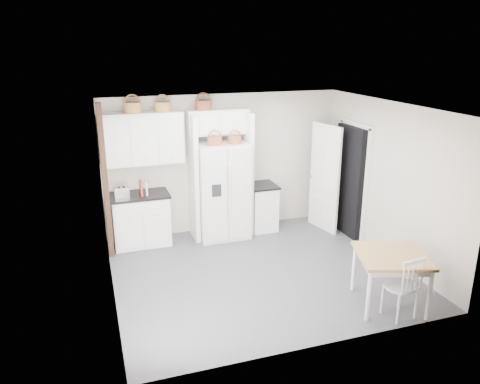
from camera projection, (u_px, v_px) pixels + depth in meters
name	position (u px, v px, depth m)	size (l,w,h in m)	color
floor	(260.00, 272.00, 7.45)	(4.50, 4.50, 0.00)	#434344
ceiling	(262.00, 108.00, 6.65)	(4.50, 4.50, 0.00)	white
wall_back	(224.00, 163.00, 8.86)	(4.50, 4.50, 0.00)	beige
wall_left	(107.00, 210.00, 6.38)	(4.00, 4.00, 0.00)	beige
wall_right	(388.00, 181.00, 7.72)	(4.00, 4.00, 0.00)	beige
refrigerator	(222.00, 191.00, 8.58)	(0.92, 0.74, 1.78)	silver
base_cab_left	(141.00, 220.00, 8.36)	(0.98, 0.62, 0.91)	white
base_cab_right	(262.00, 208.00, 9.05)	(0.49, 0.59, 0.86)	white
dining_table	(390.00, 279.00, 6.43)	(0.91, 0.91, 0.76)	#AD763C
windsor_chair	(401.00, 286.00, 6.12)	(0.43, 0.40, 0.89)	white
counter_left	(139.00, 195.00, 8.21)	(1.02, 0.66, 0.04)	black
counter_right	(262.00, 186.00, 8.92)	(0.53, 0.63, 0.04)	black
toaster	(122.00, 192.00, 8.04)	(0.25, 0.14, 0.17)	silver
cookbook_red	(141.00, 188.00, 8.10)	(0.04, 0.17, 0.26)	maroon
cookbook_cream	(147.00, 188.00, 8.14)	(0.03, 0.15, 0.23)	beige
basket_upper_b	(133.00, 108.00, 7.87)	(0.30, 0.30, 0.18)	#9D673D
basket_upper_c	(162.00, 107.00, 8.02)	(0.28, 0.28, 0.16)	#9D673D
basket_bridge_a	(203.00, 105.00, 8.24)	(0.30, 0.30, 0.17)	brown
basket_fridge_a	(215.00, 141.00, 8.16)	(0.26, 0.26, 0.14)	brown
basket_fridge_b	(235.00, 140.00, 8.27)	(0.24, 0.24, 0.13)	brown
upper_cabinet	(143.00, 139.00, 8.07)	(1.40, 0.34, 0.90)	white
bridge_cabinet	(218.00, 122.00, 8.41)	(1.12, 0.34, 0.45)	white
fridge_panel_left	(193.00, 178.00, 8.44)	(0.08, 0.60, 2.30)	white
fridge_panel_right	(247.00, 173.00, 8.74)	(0.08, 0.60, 2.30)	white
trim_post	(105.00, 183.00, 7.61)	(0.09, 0.09, 2.60)	black
doorway_void	(350.00, 181.00, 8.68)	(0.18, 0.85, 2.05)	black
door_slab	(324.00, 178.00, 8.88)	(0.80, 0.04, 2.05)	white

